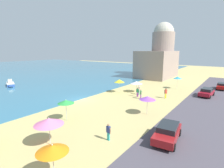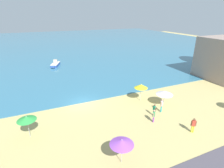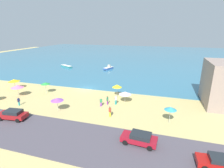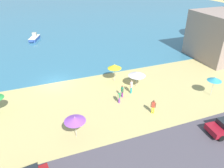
{
  "view_description": "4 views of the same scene",
  "coord_description": "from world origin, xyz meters",
  "px_view_note": "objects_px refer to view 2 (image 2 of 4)",
  "views": [
    {
      "loc": [
        -19.34,
        -20.57,
        8.04
      ],
      "look_at": [
        8.72,
        -0.29,
        1.3
      ],
      "focal_mm": 28.0,
      "sensor_mm": 36.0,
      "label": 1
    },
    {
      "loc": [
        -4.91,
        -22.0,
        11.98
      ],
      "look_at": [
        4.56,
        0.01,
        2.2
      ],
      "focal_mm": 28.0,
      "sensor_mm": 36.0,
      "label": 2
    },
    {
      "loc": [
        16.49,
        -34.52,
        13.09
      ],
      "look_at": [
        5.83,
        1.15,
        1.37
      ],
      "focal_mm": 28.0,
      "sensor_mm": 36.0,
      "label": 3
    },
    {
      "loc": [
        -2.18,
        -28.0,
        14.9
      ],
      "look_at": [
        6.48,
        -5.46,
        1.31
      ],
      "focal_mm": 35.0,
      "sensor_mm": 36.0,
      "label": 4
    }
  ],
  "objects_px": {
    "bather_3": "(193,125)",
    "bather_4": "(162,105)",
    "beach_umbrella_0": "(26,118)",
    "bather_1": "(154,109)",
    "bather_2": "(154,115)",
    "beach_umbrella_2": "(141,86)",
    "skiff_nearshore": "(55,64)",
    "beach_umbrella_1": "(165,93)",
    "beach_umbrella_7": "(122,142)"
  },
  "relations": [
    {
      "from": "bather_3",
      "to": "bather_4",
      "type": "bearing_deg",
      "value": 94.79
    },
    {
      "from": "beach_umbrella_0",
      "to": "bather_3",
      "type": "distance_m",
      "value": 17.24
    },
    {
      "from": "bather_1",
      "to": "bather_2",
      "type": "xyz_separation_m",
      "value": [
        -0.85,
        -1.07,
        -0.0
      ]
    },
    {
      "from": "beach_umbrella_2",
      "to": "bather_2",
      "type": "height_order",
      "value": "beach_umbrella_2"
    },
    {
      "from": "skiff_nearshore",
      "to": "bather_3",
      "type": "bearing_deg",
      "value": -71.82
    },
    {
      "from": "beach_umbrella_1",
      "to": "beach_umbrella_2",
      "type": "distance_m",
      "value": 3.36
    },
    {
      "from": "beach_umbrella_2",
      "to": "bather_4",
      "type": "xyz_separation_m",
      "value": [
        0.79,
        -3.82,
        -1.24
      ]
    },
    {
      "from": "beach_umbrella_0",
      "to": "beach_umbrella_7",
      "type": "distance_m",
      "value": 9.9
    },
    {
      "from": "beach_umbrella_0",
      "to": "bather_2",
      "type": "distance_m",
      "value": 13.74
    },
    {
      "from": "bather_2",
      "to": "skiff_nearshore",
      "type": "relative_size",
      "value": 0.37
    },
    {
      "from": "beach_umbrella_2",
      "to": "skiff_nearshore",
      "type": "bearing_deg",
      "value": 111.71
    },
    {
      "from": "bather_3",
      "to": "bather_2",
      "type": "bearing_deg",
      "value": 129.35
    },
    {
      "from": "bather_3",
      "to": "beach_umbrella_0",
      "type": "bearing_deg",
      "value": 159.26
    },
    {
      "from": "beach_umbrella_1",
      "to": "skiff_nearshore",
      "type": "relative_size",
      "value": 0.53
    },
    {
      "from": "bather_1",
      "to": "bather_3",
      "type": "height_order",
      "value": "bather_3"
    },
    {
      "from": "bather_1",
      "to": "skiff_nearshore",
      "type": "height_order",
      "value": "bather_1"
    },
    {
      "from": "bather_3",
      "to": "skiff_nearshore",
      "type": "xyz_separation_m",
      "value": [
        -10.54,
        32.09,
        -0.52
      ]
    },
    {
      "from": "beach_umbrella_7",
      "to": "bather_1",
      "type": "distance_m",
      "value": 8.69
    },
    {
      "from": "bather_3",
      "to": "beach_umbrella_7",
      "type": "bearing_deg",
      "value": -175.75
    },
    {
      "from": "bather_2",
      "to": "bather_3",
      "type": "bearing_deg",
      "value": -50.65
    },
    {
      "from": "beach_umbrella_0",
      "to": "bather_2",
      "type": "xyz_separation_m",
      "value": [
        13.38,
        -2.8,
        -1.35
      ]
    },
    {
      "from": "beach_umbrella_7",
      "to": "bather_4",
      "type": "height_order",
      "value": "beach_umbrella_7"
    },
    {
      "from": "beach_umbrella_7",
      "to": "bather_1",
      "type": "bearing_deg",
      "value": 35.62
    },
    {
      "from": "bather_4",
      "to": "skiff_nearshore",
      "type": "relative_size",
      "value": 0.42
    },
    {
      "from": "beach_umbrella_1",
      "to": "bather_1",
      "type": "xyz_separation_m",
      "value": [
        -2.86,
        -1.75,
        -0.99
      ]
    },
    {
      "from": "beach_umbrella_7",
      "to": "bather_2",
      "type": "xyz_separation_m",
      "value": [
        6.14,
        3.94,
        -1.25
      ]
    },
    {
      "from": "beach_umbrella_7",
      "to": "bather_3",
      "type": "height_order",
      "value": "beach_umbrella_7"
    },
    {
      "from": "bather_2",
      "to": "bather_1",
      "type": "bearing_deg",
      "value": 51.51
    },
    {
      "from": "beach_umbrella_1",
      "to": "bather_2",
      "type": "relative_size",
      "value": 1.43
    },
    {
      "from": "beach_umbrella_7",
      "to": "skiff_nearshore",
      "type": "height_order",
      "value": "beach_umbrella_7"
    },
    {
      "from": "beach_umbrella_7",
      "to": "skiff_nearshore",
      "type": "relative_size",
      "value": 0.56
    },
    {
      "from": "skiff_nearshore",
      "to": "bather_2",
      "type": "bearing_deg",
      "value": -74.76
    },
    {
      "from": "beach_umbrella_0",
      "to": "bather_2",
      "type": "bearing_deg",
      "value": -11.83
    },
    {
      "from": "bather_3",
      "to": "skiff_nearshore",
      "type": "height_order",
      "value": "bather_3"
    },
    {
      "from": "beach_umbrella_0",
      "to": "bather_1",
      "type": "relative_size",
      "value": 1.55
    },
    {
      "from": "bather_1",
      "to": "bather_4",
      "type": "xyz_separation_m",
      "value": [
        1.44,
        0.44,
        0.12
      ]
    },
    {
      "from": "beach_umbrella_1",
      "to": "skiff_nearshore",
      "type": "bearing_deg",
      "value": 113.97
    },
    {
      "from": "bather_1",
      "to": "bather_4",
      "type": "relative_size",
      "value": 0.89
    },
    {
      "from": "bather_3",
      "to": "skiff_nearshore",
      "type": "relative_size",
      "value": 0.4
    },
    {
      "from": "bather_2",
      "to": "skiff_nearshore",
      "type": "bearing_deg",
      "value": 105.24
    },
    {
      "from": "skiff_nearshore",
      "to": "beach_umbrella_0",
      "type": "bearing_deg",
      "value": -102.02
    },
    {
      "from": "beach_umbrella_1",
      "to": "beach_umbrella_0",
      "type": "bearing_deg",
      "value": -179.95
    },
    {
      "from": "bather_4",
      "to": "bather_3",
      "type": "bearing_deg",
      "value": -85.21
    },
    {
      "from": "beach_umbrella_0",
      "to": "skiff_nearshore",
      "type": "height_order",
      "value": "beach_umbrella_0"
    },
    {
      "from": "beach_umbrella_2",
      "to": "bather_1",
      "type": "distance_m",
      "value": 4.52
    },
    {
      "from": "beach_umbrella_2",
      "to": "skiff_nearshore",
      "type": "height_order",
      "value": "beach_umbrella_2"
    },
    {
      "from": "beach_umbrella_2",
      "to": "beach_umbrella_0",
      "type": "bearing_deg",
      "value": -170.39
    },
    {
      "from": "beach_umbrella_1",
      "to": "bather_3",
      "type": "bearing_deg",
      "value": -99.46
    },
    {
      "from": "bather_1",
      "to": "bather_3",
      "type": "xyz_separation_m",
      "value": [
        1.84,
        -4.35,
        0.08
      ]
    },
    {
      "from": "beach_umbrella_7",
      "to": "bather_1",
      "type": "relative_size",
      "value": 1.5
    }
  ]
}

